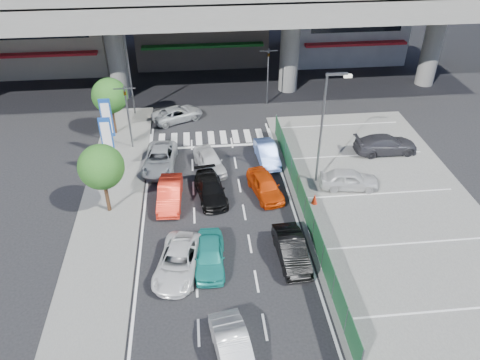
{
  "coord_description": "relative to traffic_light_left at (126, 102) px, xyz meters",
  "views": [
    {
      "loc": [
        -1.1,
        -20.46,
        18.67
      ],
      "look_at": [
        1.42,
        3.88,
        1.93
      ],
      "focal_mm": 35.0,
      "sensor_mm": 36.0,
      "label": 1
    }
  ],
  "objects": [
    {
      "name": "hatch_white_back_mid",
      "position": [
        6.14,
        -19.65,
        -3.25
      ],
      "size": [
        2.13,
        4.37,
        1.38
      ],
      "primitive_type": "imported",
      "rotation": [
        0.0,
        0.0,
        0.16
      ],
      "color": "silver",
      "rests_on": "ground"
    },
    {
      "name": "parked_sedan_white",
      "position": [
        15.21,
        -7.06,
        -3.19
      ],
      "size": [
        4.2,
        2.16,
        1.37
      ],
      "primitive_type": "imported",
      "rotation": [
        0.0,
        0.0,
        1.43
      ],
      "color": "silver",
      "rests_on": "parking_lot"
    },
    {
      "name": "ground",
      "position": [
        6.2,
        -12.0,
        -3.94
      ],
      "size": [
        120.0,
        120.0,
        0.0
      ],
      "primitive_type": "plane",
      "color": "black",
      "rests_on": "ground"
    },
    {
      "name": "sedan_white_front_mid",
      "position": [
        5.87,
        -3.67,
        -3.25
      ],
      "size": [
        2.61,
        4.33,
        1.38
      ],
      "primitive_type": "imported",
      "rotation": [
        0.0,
        0.0,
        0.26
      ],
      "color": "silver",
      "rests_on": "ground"
    },
    {
      "name": "sedan_white_mid_left",
      "position": [
        3.65,
        -13.76,
        -3.29
      ],
      "size": [
        3.06,
        5.0,
        1.29
      ],
      "primitive_type": "imported",
      "rotation": [
        0.0,
        0.0,
        -0.21
      ],
      "color": "silver",
      "rests_on": "ground"
    },
    {
      "name": "signboard_far",
      "position": [
        -1.4,
        -1.01,
        -0.87
      ],
      "size": [
        0.8,
        0.14,
        4.7
      ],
      "color": "#595B60",
      "rests_on": "ground"
    },
    {
      "name": "tree_near",
      "position": [
        -0.8,
        -8.0,
        -0.55
      ],
      "size": [
        2.8,
        2.8,
        4.8
      ],
      "color": "#382314",
      "rests_on": "ground"
    },
    {
      "name": "traffic_cone",
      "position": [
        12.47,
        -8.62,
        -3.5
      ],
      "size": [
        0.47,
        0.47,
        0.75
      ],
      "primitive_type": "cone",
      "rotation": [
        0.0,
        0.0,
        -0.26
      ],
      "color": "red",
      "rests_on": "parking_lot"
    },
    {
      "name": "building_west",
      "position": [
        -9.8,
        19.97,
        2.56
      ],
      "size": [
        12.0,
        10.9,
        13.0
      ],
      "color": "#A39B84",
      "rests_on": "ground"
    },
    {
      "name": "traffic_light_right",
      "position": [
        11.7,
        7.0,
        0.0
      ],
      "size": [
        1.6,
        1.24,
        5.2
      ],
      "color": "#595B60",
      "rests_on": "ground"
    },
    {
      "name": "fence_run",
      "position": [
        11.5,
        -11.0,
        -3.04
      ],
      "size": [
        0.16,
        22.0,
        1.8
      ],
      "primitive_type": null,
      "color": "#1B512C",
      "rests_on": "ground"
    },
    {
      "name": "signboard_near",
      "position": [
        -1.0,
        -4.01,
        -0.87
      ],
      "size": [
        0.8,
        0.14,
        4.7
      ],
      "color": "#595B60",
      "rests_on": "ground"
    },
    {
      "name": "tree_far",
      "position": [
        -1.6,
        2.5,
        -0.55
      ],
      "size": [
        2.8,
        2.8,
        4.8
      ],
      "color": "#382314",
      "rests_on": "ground"
    },
    {
      "name": "taxi_orange_left",
      "position": [
        3.08,
        -7.46,
        -3.25
      ],
      "size": [
        1.67,
        4.26,
        1.38
      ],
      "primitive_type": "imported",
      "rotation": [
        0.0,
        0.0,
        -0.05
      ],
      "color": "red",
      "rests_on": "ground"
    },
    {
      "name": "crossing_wagon_silver",
      "position": [
        3.49,
        4.43,
        -3.33
      ],
      "size": [
        4.84,
        3.69,
        1.22
      ],
      "primitive_type": "imported",
      "rotation": [
        0.0,
        0.0,
        2.0
      ],
      "color": "#A4A8AC",
      "rests_on": "ground"
    },
    {
      "name": "taxi_orange_right",
      "position": [
        9.42,
        -7.15,
        -3.25
      ],
      "size": [
        2.45,
        4.3,
        1.38
      ],
      "primitive_type": "imported",
      "rotation": [
        0.0,
        0.0,
        0.21
      ],
      "color": "#C23607",
      "rests_on": "ground"
    },
    {
      "name": "parking_lot",
      "position": [
        17.2,
        -10.0,
        -3.91
      ],
      "size": [
        12.0,
        28.0,
        0.06
      ],
      "primitive_type": "cube",
      "color": "#585856",
      "rests_on": "ground"
    },
    {
      "name": "taxi_teal_mid",
      "position": [
        5.39,
        -13.45,
        -3.25
      ],
      "size": [
        1.82,
        4.12,
        1.38
      ],
      "primitive_type": "imported",
      "rotation": [
        0.0,
        0.0,
        -0.05
      ],
      "color": "teal",
      "rests_on": "ground"
    },
    {
      "name": "street_lamp_right",
      "position": [
        13.37,
        -6.0,
        0.83
      ],
      "size": [
        1.65,
        0.22,
        8.0
      ],
      "color": "#595B60",
      "rests_on": "ground"
    },
    {
      "name": "sedan_black_mid",
      "position": [
        5.76,
        -7.09,
        -3.31
      ],
      "size": [
        2.35,
        4.51,
        1.25
      ],
      "primitive_type": "imported",
      "rotation": [
        0.0,
        0.0,
        0.14
      ],
      "color": "black",
      "rests_on": "ground"
    },
    {
      "name": "wagon_silver_front_left",
      "position": [
        2.26,
        -2.98,
        -3.27
      ],
      "size": [
        2.61,
        4.95,
        1.33
      ],
      "primitive_type": "imported",
      "rotation": [
        0.0,
        0.0,
        -0.09
      ],
      "color": "#A7ABAF",
      "rests_on": "ground"
    },
    {
      "name": "parked_sedan_dgrey",
      "position": [
        19.39,
        -2.76,
        -3.18
      ],
      "size": [
        4.85,
        2.02,
        1.4
      ],
      "primitive_type": "imported",
      "rotation": [
        0.0,
        0.0,
        1.58
      ],
      "color": "#323137",
      "rests_on": "parking_lot"
    },
    {
      "name": "kei_truck_front_right",
      "position": [
        10.17,
        -2.98,
        -3.28
      ],
      "size": [
        1.61,
        4.04,
        1.31
      ],
      "primitive_type": "imported",
      "rotation": [
        0.0,
        0.0,
        0.06
      ],
      "color": "#739BF8",
      "rests_on": "ground"
    },
    {
      "name": "traffic_light_left",
      "position": [
        0.0,
        0.0,
        0.0
      ],
      "size": [
        1.6,
        1.24,
        5.2
      ],
      "color": "#595B60",
      "rests_on": "ground"
    },
    {
      "name": "sidewalk_left",
      "position": [
        -0.8,
        -8.0,
        -3.88
      ],
      "size": [
        4.0,
        30.0,
        0.12
      ],
      "primitive_type": "cube",
      "color": "#585856",
      "rests_on": "ground"
    },
    {
      "name": "street_lamp_left",
      "position": [
        -0.13,
        6.0,
        0.83
      ],
      "size": [
        1.65,
        0.22,
        8.0
      ],
      "color": "#595B60",
      "rests_on": "ground"
    },
    {
      "name": "hatch_black_mid_right",
      "position": [
        9.96,
        -13.5,
        -3.25
      ],
      "size": [
        1.66,
        4.25,
        1.38
      ],
      "primitive_type": "imported",
      "rotation": [
        0.0,
        0.0,
        0.05
      ],
      "color": "black",
      "rests_on": "ground"
    }
  ]
}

